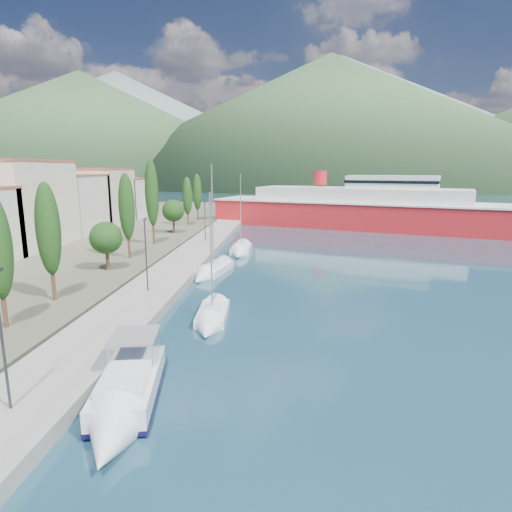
{
  "coord_description": "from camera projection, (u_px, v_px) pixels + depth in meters",
  "views": [
    {
      "loc": [
        2.7,
        -21.76,
        10.82
      ],
      "look_at": [
        0.0,
        14.0,
        3.5
      ],
      "focal_mm": 30.0,
      "sensor_mm": 36.0,
      "label": 1
    }
  ],
  "objects": [
    {
      "name": "sailboat_far",
      "position": [
        240.0,
        252.0,
        55.0
      ],
      "size": [
        2.48,
        7.63,
        11.2
      ],
      "color": "silver",
      "rests_on": "ground"
    },
    {
      "name": "quay",
      "position": [
        187.0,
        260.0,
        49.61
      ],
      "size": [
        5.0,
        88.0,
        0.8
      ],
      "primitive_type": "cube",
      "color": "gray",
      "rests_on": "ground"
    },
    {
      "name": "ground",
      "position": [
        280.0,
        202.0,
        140.86
      ],
      "size": [
        1400.0,
        1400.0,
        0.0
      ],
      "primitive_type": "plane",
      "color": "#1C3E50"
    },
    {
      "name": "tree_row",
      "position": [
        147.0,
        209.0,
        55.47
      ],
      "size": [
        3.51,
        61.91,
        11.44
      ],
      "color": "#47301E",
      "rests_on": "land_strip"
    },
    {
      "name": "lamp_posts",
      "position": [
        155.0,
        247.0,
        37.71
      ],
      "size": [
        0.15,
        44.13,
        6.06
      ],
      "color": "#2D2D33",
      "rests_on": "quay"
    },
    {
      "name": "hills_near",
      "position": [
        400.0,
        124.0,
        370.48
      ],
      "size": [
        1010.0,
        520.0,
        115.0
      ],
      "color": "#365532",
      "rests_on": "ground"
    },
    {
      "name": "hills_far",
      "position": [
        386.0,
        121.0,
        602.41
      ],
      "size": [
        1480.0,
        900.0,
        180.0
      ],
      "color": "slate",
      "rests_on": "ground"
    },
    {
      "name": "ferry",
      "position": [
        360.0,
        209.0,
        79.85
      ],
      "size": [
        56.4,
        30.69,
        11.08
      ],
      "color": "red",
      "rests_on": "ground"
    },
    {
      "name": "sailboat_mid",
      "position": [
        208.0,
        274.0,
        43.74
      ],
      "size": [
        3.75,
        8.77,
        12.25
      ],
      "color": "silver",
      "rests_on": "ground"
    },
    {
      "name": "sailboat_near",
      "position": [
        210.0,
        322.0,
        29.97
      ],
      "size": [
        2.47,
        7.11,
        10.06
      ],
      "color": "silver",
      "rests_on": "ground"
    },
    {
      "name": "motor_cruiser",
      "position": [
        123.0,
        406.0,
        18.88
      ],
      "size": [
        4.05,
        9.3,
        3.32
      ],
      "color": "#110A33",
      "rests_on": "ground"
    },
    {
      "name": "town_buildings",
      "position": [
        45.0,
        206.0,
        60.93
      ],
      "size": [
        9.2,
        69.2,
        11.3
      ],
      "color": "beige",
      "rests_on": "land_strip"
    }
  ]
}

